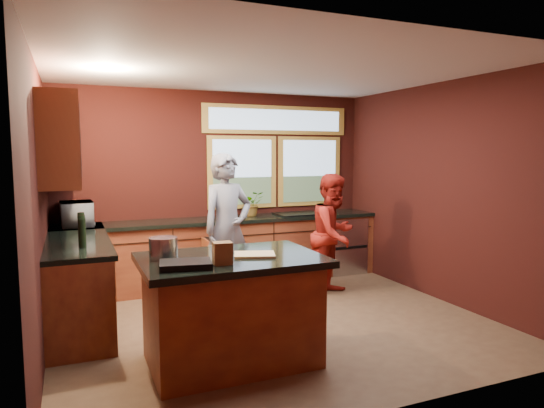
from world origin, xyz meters
TOP-DOWN VIEW (x-y plane):
  - floor at (0.00, 0.00)m, footprint 4.50×4.50m
  - room_shell at (-0.60, 0.32)m, footprint 4.52×4.02m
  - back_counter at (0.20, 1.70)m, footprint 4.50×0.64m
  - left_counter at (-1.95, 0.85)m, footprint 0.64×2.30m
  - island at (-0.73, -0.78)m, footprint 1.55×1.05m
  - person_grey at (-0.25, 0.83)m, footprint 0.76×0.60m
  - person_red at (1.14, 0.68)m, footprint 0.95×0.87m
  - microwave at (-1.92, 1.70)m, footprint 0.41×0.57m
  - potted_plant at (0.41, 1.75)m, footprint 0.32×0.28m
  - paper_towel at (0.02, 1.70)m, footprint 0.12×0.12m
  - cutting_board at (-0.53, -0.83)m, footprint 0.41×0.35m
  - stock_pot at (-1.28, -0.63)m, footprint 0.24×0.24m
  - paper_bag at (-0.88, -1.03)m, footprint 0.16×0.14m
  - black_tray at (-1.18, -1.03)m, footprint 0.44×0.35m

SIDE VIEW (x-z plane):
  - floor at x=0.00m, z-range 0.00..0.00m
  - back_counter at x=0.20m, z-range 0.00..0.93m
  - left_counter at x=-1.95m, z-range 0.00..0.93m
  - island at x=-0.73m, z-range 0.01..0.95m
  - person_red at x=1.14m, z-range 0.00..1.57m
  - person_grey at x=-0.25m, z-range 0.00..1.83m
  - cutting_board at x=-0.53m, z-range 0.94..0.96m
  - black_tray at x=-1.18m, z-range 0.94..0.99m
  - stock_pot at x=-1.28m, z-range 0.94..1.12m
  - paper_bag at x=-0.88m, z-range 0.94..1.12m
  - paper_towel at x=0.02m, z-range 0.93..1.21m
  - microwave at x=-1.92m, z-range 0.93..1.23m
  - potted_plant at x=0.41m, z-range 0.93..1.28m
  - room_shell at x=-0.60m, z-range 0.44..3.15m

